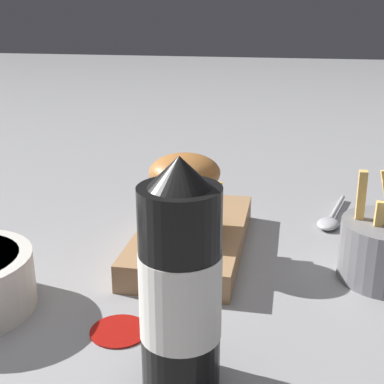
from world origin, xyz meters
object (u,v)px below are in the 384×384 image
(burger, at_px, (188,194))
(spoon, at_px, (330,220))
(ketchup_bottle, at_px, (180,286))
(serving_board, at_px, (192,238))

(burger, relative_size, spoon, 0.69)
(ketchup_bottle, height_order, spoon, ketchup_bottle)
(serving_board, distance_m, ketchup_bottle, 0.29)
(burger, relative_size, ketchup_bottle, 0.51)
(burger, bearing_deg, ketchup_bottle, 9.86)
(serving_board, distance_m, spoon, 0.24)
(burger, distance_m, spoon, 0.26)
(ketchup_bottle, bearing_deg, serving_board, -171.24)
(burger, xyz_separation_m, spoon, (-0.16, 0.20, -0.08))
(burger, xyz_separation_m, ketchup_bottle, (0.25, 0.04, 0.01))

